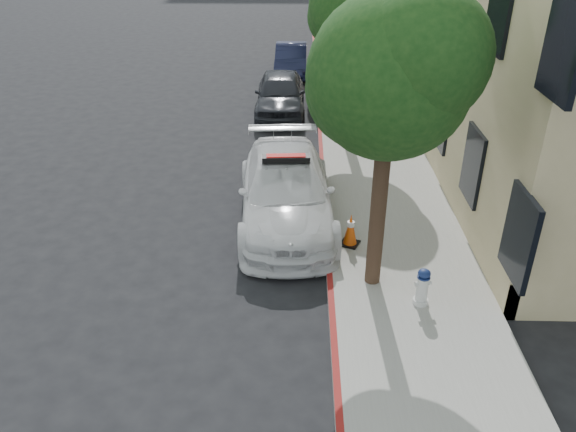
{
  "coord_description": "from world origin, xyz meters",
  "views": [
    {
      "loc": [
        1.46,
        -11.25,
        6.7
      ],
      "look_at": [
        1.19,
        -0.92,
        1.0
      ],
      "focal_mm": 35.0,
      "sensor_mm": 36.0,
      "label": 1
    }
  ],
  "objects_px": {
    "parked_car_mid": "(280,94)",
    "fire_hydrant": "(422,287)",
    "parked_car_far": "(291,59)",
    "traffic_cone": "(351,229)",
    "police_car": "(286,191)"
  },
  "relations": [
    {
      "from": "parked_car_far",
      "to": "fire_hydrant",
      "type": "bearing_deg",
      "value": -80.5
    },
    {
      "from": "parked_car_far",
      "to": "fire_hydrant",
      "type": "distance_m",
      "value": 17.3
    },
    {
      "from": "parked_car_mid",
      "to": "parked_car_far",
      "type": "bearing_deg",
      "value": 86.36
    },
    {
      "from": "traffic_cone",
      "to": "parked_car_far",
      "type": "bearing_deg",
      "value": 96.17
    },
    {
      "from": "parked_car_mid",
      "to": "parked_car_far",
      "type": "height_order",
      "value": "parked_car_mid"
    },
    {
      "from": "police_car",
      "to": "parked_car_mid",
      "type": "xyz_separation_m",
      "value": [
        -0.44,
        8.06,
        -0.04
      ]
    },
    {
      "from": "parked_car_mid",
      "to": "fire_hydrant",
      "type": "relative_size",
      "value": 5.81
    },
    {
      "from": "fire_hydrant",
      "to": "traffic_cone",
      "type": "xyz_separation_m",
      "value": [
        -1.18,
        2.09,
        0.0
      ]
    },
    {
      "from": "fire_hydrant",
      "to": "traffic_cone",
      "type": "height_order",
      "value": "fire_hydrant"
    },
    {
      "from": "parked_car_mid",
      "to": "parked_car_far",
      "type": "xyz_separation_m",
      "value": [
        0.27,
        5.63,
        -0.09
      ]
    },
    {
      "from": "fire_hydrant",
      "to": "traffic_cone",
      "type": "relative_size",
      "value": 1.01
    },
    {
      "from": "traffic_cone",
      "to": "police_car",
      "type": "bearing_deg",
      "value": 138.06
    },
    {
      "from": "parked_car_mid",
      "to": "parked_car_far",
      "type": "relative_size",
      "value": 1.11
    },
    {
      "from": "police_car",
      "to": "parked_car_far",
      "type": "distance_m",
      "value": 13.68
    },
    {
      "from": "parked_car_mid",
      "to": "fire_hydrant",
      "type": "height_order",
      "value": "parked_car_mid"
    }
  ]
}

